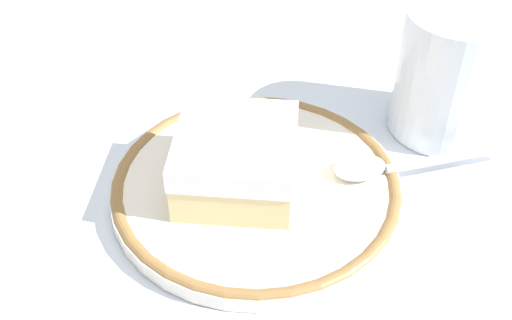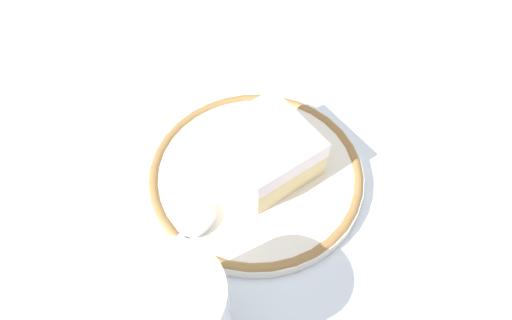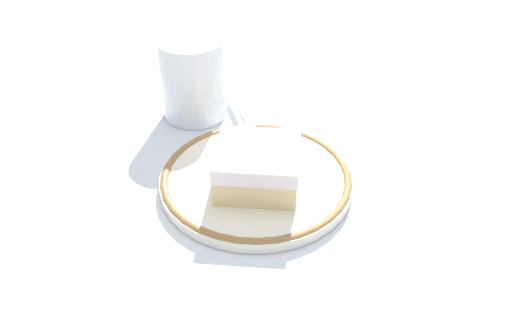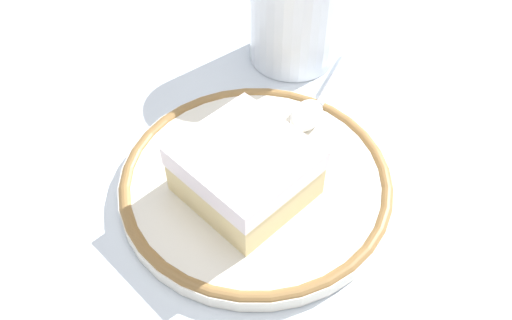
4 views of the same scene
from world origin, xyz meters
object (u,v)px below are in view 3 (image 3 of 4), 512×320
Objects in this scene: cake_slice at (258,167)px; cup at (193,84)px; plate at (256,179)px; spoon at (244,124)px.

cake_slice is 0.17m from cup.
plate is at bearing 174.77° from cake_slice.
spoon is 0.08m from cup.
cake_slice reaches higher than spoon.
cake_slice is 0.73× the size of spoon.
cup is at bearing -163.59° from plate.
plate is 0.16m from cup.
cup is (-0.15, -0.05, 0.04)m from plate.
cake_slice is 1.02× the size of cup.
plate is 1.98× the size of cake_slice.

